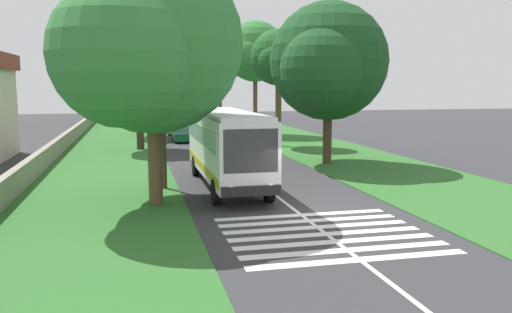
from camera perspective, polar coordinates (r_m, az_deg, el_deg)
The scene contains 21 objects.
ground at distance 20.82m, azimuth 4.69°, elevation -6.17°, with size 160.00×160.00×0.00m, color #333335.
grass_verge_left at distance 34.63m, azimuth -16.31°, elevation -0.83°, with size 120.00×8.00×0.04m, color #2D6628.
grass_verge_right at distance 37.48m, azimuth 9.59°, elevation 0.00°, with size 120.00×8.00×0.04m, color #2D6628.
centre_line at distance 35.14m, azimuth -2.84°, elevation -0.44°, with size 110.00×0.16×0.01m, color silver.
coach_bus at distance 25.89m, azimuth -3.24°, elevation 1.41°, with size 11.16×2.62×3.73m.
zebra_crossing at distance 18.08m, azimuth 7.65°, elevation -8.36°, with size 5.85×6.80×0.01m.
trailing_car_0 at distance 42.31m, azimuth -2.53°, elevation 1.86°, with size 4.30×1.78×1.43m.
trailing_car_1 at distance 47.53m, azimuth -7.98°, elevation 2.44°, with size 4.30×1.78×1.43m.
trailing_car_2 at distance 54.65m, azimuth -8.70°, elevation 3.10°, with size 4.30×1.78×1.43m.
roadside_tree_left_0 at distance 70.67m, azimuth -13.50°, elevation 10.02°, with size 8.79×6.98×11.70m.
roadside_tree_left_1 at distance 21.97m, azimuth -11.92°, elevation 11.37°, with size 9.48×7.53×10.35m.
roadside_tree_left_2 at distance 82.99m, azimuth -13.38°, elevation 9.45°, with size 5.70×4.87×10.34m.
roadside_tree_left_3 at distance 53.14m, azimuth -12.89°, elevation 10.33°, with size 6.80×5.63×10.54m.
roadside_tree_left_4 at distance 41.74m, azimuth -12.95°, elevation 9.86°, with size 6.91×5.91×9.76m.
roadside_tree_right_0 at distance 71.83m, azimuth -4.14°, elevation 10.45°, with size 8.00×6.76×11.93m.
roadside_tree_right_1 at distance 43.29m, azimuth 2.34°, elevation 10.56°, with size 5.23×4.60×9.54m.
roadside_tree_right_2 at distance 53.43m, azimuth -0.22°, elevation 11.24°, with size 6.74×6.09×11.41m.
roadside_tree_right_3 at distance 82.71m, azimuth -5.44°, elevation 9.09°, with size 5.18×4.56×9.41m.
roadside_tree_right_4 at distance 33.43m, azimuth 7.58°, elevation 9.92°, with size 8.82×7.41×10.17m.
utility_pole at distance 25.41m, azimuth -10.13°, elevation 6.64°, with size 0.24×1.40×8.75m.
roadside_wall at distance 39.82m, azimuth -20.86°, elevation 0.93°, with size 70.00×0.40×1.18m, color gray.
Camera 1 is at (-19.22, 6.25, 4.99)m, focal length 36.74 mm.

